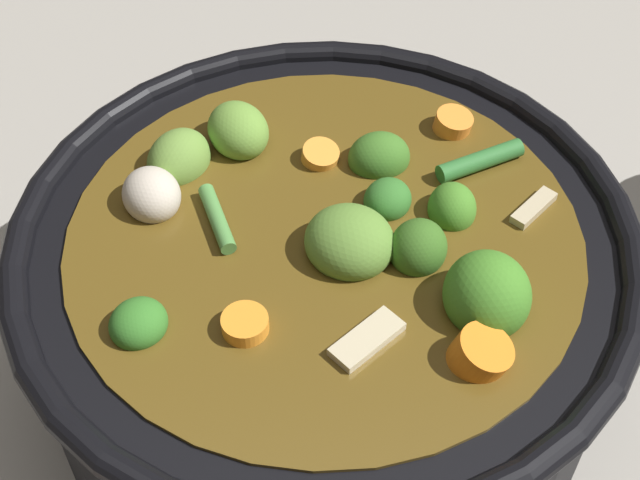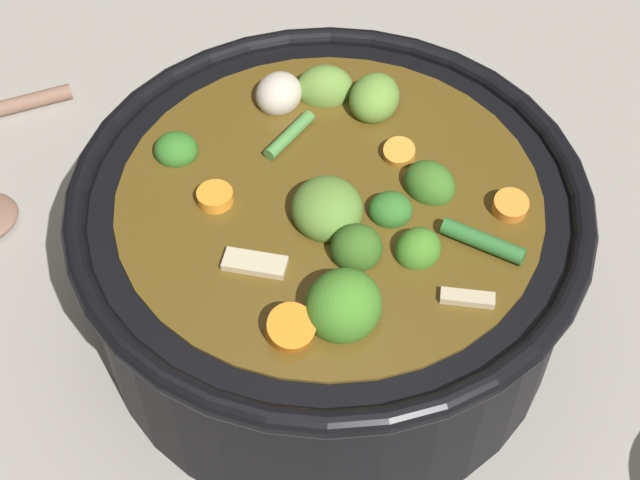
# 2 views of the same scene
# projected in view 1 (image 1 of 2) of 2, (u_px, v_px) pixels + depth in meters

# --- Properties ---
(ground_plane) EXTENTS (1.10, 1.10, 0.00)m
(ground_plane) POSITION_uv_depth(u_px,v_px,m) (324.00, 368.00, 0.55)
(ground_plane) COLOR #9E998E
(cooking_pot) EXTENTS (0.32, 0.32, 0.15)m
(cooking_pot) POSITION_uv_depth(u_px,v_px,m) (324.00, 300.00, 0.50)
(cooking_pot) COLOR black
(cooking_pot) RESTS_ON ground_plane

